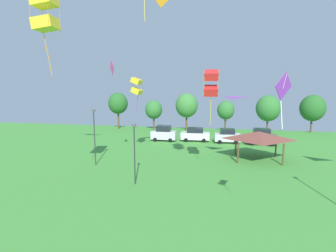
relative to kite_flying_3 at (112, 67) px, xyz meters
name	(u,v)px	position (x,y,z in m)	size (l,w,h in m)	color
kite_flying_3	(112,67)	(0.00, 0.00, 0.00)	(1.11, 1.49, 1.83)	#E54C93
kite_flying_4	(233,106)	(13.55, 0.03, -4.20)	(2.45, 1.94, 0.17)	purple
kite_flying_5	(211,83)	(11.27, -2.58, -1.80)	(1.38, 1.55, 5.55)	red
kite_flying_6	(283,89)	(15.16, -14.46, -2.24)	(1.03, 1.07, 2.93)	purple
kite_flying_7	(45,12)	(-0.87, -10.33, 3.32)	(1.75, 1.66, 6.05)	yellow
kite_flying_10	(137,86)	(1.85, 3.32, -2.13)	(1.47, 1.35, 4.62)	yellow
parked_car_leftmost	(164,133)	(3.23, 13.68, -10.01)	(4.20, 2.07, 2.58)	silver
parked_car_second_from_left	(195,134)	(8.45, 14.36, -10.14)	(4.81, 2.16, 2.29)	silver
parked_car_third_from_left	(227,136)	(13.68, 13.89, -10.12)	(4.19, 2.27, 2.35)	silver
parked_car_rightmost_in_row	(261,137)	(18.90, 13.55, -10.02)	(4.69, 2.10, 2.58)	#4C5156
park_pavilion	(259,136)	(17.08, 4.66, -8.19)	(6.60, 5.12, 3.60)	brown
light_post_0	(134,150)	(4.46, -6.08, -8.02)	(0.36, 0.20, 5.72)	#2D2D33
light_post_1	(94,134)	(-1.92, -1.18, -7.60)	(0.36, 0.20, 6.54)	#2D2D33
treeline_tree_0	(118,103)	(-8.80, 24.08, -5.80)	(4.12, 4.12, 7.76)	brown
treeline_tree_1	(154,110)	(-1.02, 24.15, -7.04)	(3.55, 3.55, 6.20)	brown
treeline_tree_2	(187,105)	(5.77, 24.99, -6.12)	(4.56, 4.56, 7.68)	brown
treeline_tree_3	(226,110)	(13.69, 25.27, -7.01)	(3.45, 3.45, 6.19)	brown
treeline_tree_4	(268,108)	(22.05, 26.43, -6.58)	(4.78, 4.78, 7.34)	brown
treeline_tree_5	(313,108)	(30.35, 26.67, -6.42)	(4.72, 4.72, 7.46)	brown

